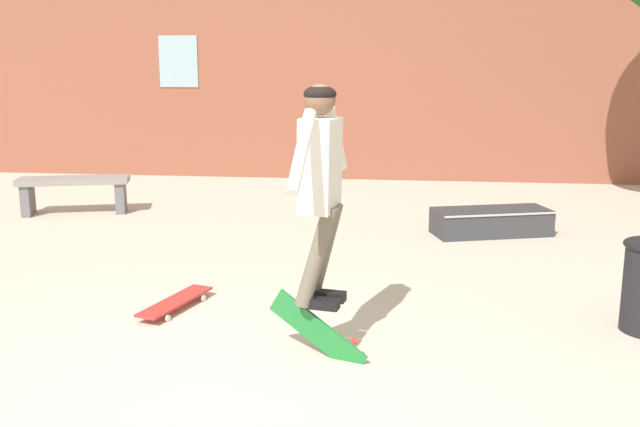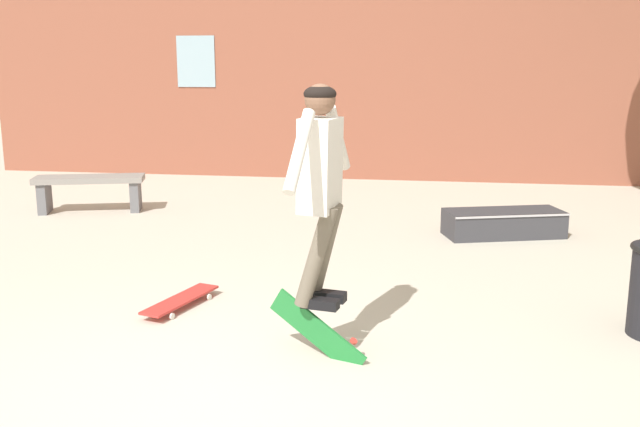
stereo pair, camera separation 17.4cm
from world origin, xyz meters
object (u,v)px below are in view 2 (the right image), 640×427
at_px(skate_ledge, 503,223).
at_px(skateboard_flipping, 318,332).
at_px(skater, 320,176).
at_px(park_bench, 90,186).
at_px(skateboard_resting, 181,300).

xyz_separation_m(skate_ledge, skateboard_flipping, (-1.64, -3.89, 0.03)).
relative_size(skate_ledge, skater, 0.97).
distance_m(park_bench, skateboard_flipping, 5.93).
height_order(skate_ledge, skateboard_resting, skate_ledge).
distance_m(skate_ledge, skateboard_resting, 4.25).
xyz_separation_m(skate_ledge, skateboard_resting, (-2.96, -3.05, -0.09)).
relative_size(park_bench, skateboard_flipping, 2.10).
distance_m(park_bench, skater, 5.99).
relative_size(skate_ledge, skateboard_resting, 1.68).
relative_size(skate_ledge, skateboard_flipping, 2.04).
height_order(park_bench, skater, skater).
relative_size(park_bench, skater, 1.00).
bearing_deg(skateboard_resting, skateboard_flipping, 73.82).
height_order(park_bench, skateboard_flipping, park_bench).
bearing_deg(skate_ledge, skateboard_flipping, -129.94).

